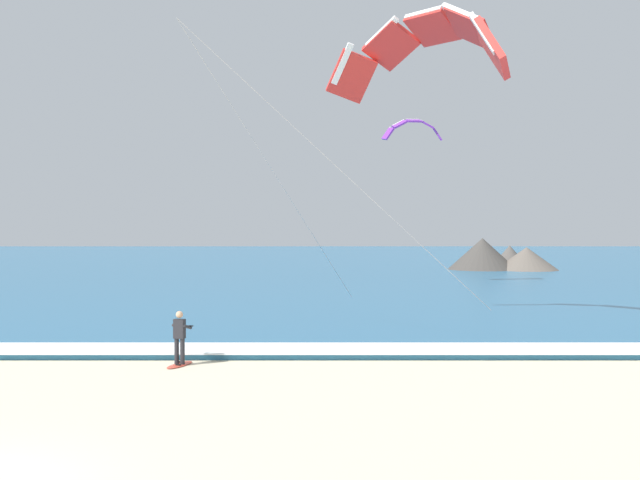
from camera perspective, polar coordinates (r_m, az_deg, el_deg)
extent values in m
cube|color=teal|center=(85.60, -4.41, -1.68)|extent=(200.00, 120.00, 0.20)
cube|color=white|center=(27.30, -13.47, -7.63)|extent=(200.00, 2.39, 0.04)
ellipsoid|color=#E04C38|center=(25.08, -10.36, -8.85)|extent=(0.86, 1.47, 0.05)
cube|color=black|center=(25.30, -10.27, -8.66)|extent=(0.17, 0.11, 0.04)
cube|color=black|center=(24.84, -10.46, -8.84)|extent=(0.17, 0.11, 0.04)
cylinder|color=#232328|center=(25.06, -10.57, -7.94)|extent=(0.14, 0.14, 0.84)
cylinder|color=#232328|center=(24.97, -10.16, -7.98)|extent=(0.14, 0.14, 0.84)
cube|color=#232328|center=(24.91, -10.37, -6.32)|extent=(0.39, 0.30, 0.60)
sphere|color=tan|center=(24.86, -10.37, -5.32)|extent=(0.22, 0.22, 0.22)
cylinder|color=#232328|center=(25.13, -10.56, -6.14)|extent=(0.24, 0.51, 0.22)
cylinder|color=#232328|center=(24.96, -9.83, -6.19)|extent=(0.24, 0.51, 0.22)
cylinder|color=black|center=(25.23, -9.96, -6.11)|extent=(0.53, 0.21, 0.04)
cube|color=#3F3F42|center=(25.04, -10.24, -6.79)|extent=(0.14, 0.11, 0.10)
cube|color=red|center=(30.32, 12.06, 13.35)|extent=(1.50, 2.32, 2.25)
cube|color=white|center=(29.97, 11.41, 14.40)|extent=(0.96, 1.06, 1.71)
cube|color=red|center=(32.11, 10.49, 14.81)|extent=(2.08, 2.53, 1.89)
cube|color=white|center=(31.79, 9.85, 15.82)|extent=(1.35, 1.45, 1.13)
cube|color=red|center=(33.68, 7.89, 14.92)|extent=(2.43, 2.47, 1.10)
cube|color=white|center=(33.37, 7.24, 15.87)|extent=(1.49, 1.61, 0.29)
cube|color=red|center=(34.71, 4.88, 13.79)|extent=(2.49, 2.07, 1.89)
cube|color=white|center=(34.41, 4.22, 14.69)|extent=(1.35, 1.45, 1.13)
cube|color=red|center=(35.03, 2.03, 11.72)|extent=(2.26, 1.43, 2.25)
cube|color=white|center=(34.73, 1.35, 12.59)|extent=(0.97, 1.02, 1.71)
cylinder|color=#B2B2B7|center=(26.88, 1.69, 4.61)|extent=(10.78, 4.31, 9.60)
cylinder|color=#B2B2B7|center=(29.63, -3.26, 4.29)|extent=(5.86, 9.76, 9.60)
cube|color=purple|center=(53.70, 4.66, 7.65)|extent=(0.87, 0.81, 0.94)
cube|color=white|center=(54.02, 4.59, 7.74)|extent=(0.60, 0.21, 0.78)
cube|color=purple|center=(53.77, 5.48, 8.32)|extent=(1.05, 0.85, 0.70)
cube|color=white|center=(54.10, 5.41, 8.41)|extent=(0.84, 0.24, 0.51)
cube|color=purple|center=(53.97, 6.51, 8.53)|extent=(1.01, 0.87, 0.31)
cube|color=white|center=(54.29, 6.43, 8.62)|extent=(0.89, 0.25, 0.11)
cube|color=purple|center=(54.24, 7.49, 8.25)|extent=(0.87, 0.86, 0.70)
cube|color=white|center=(54.56, 7.41, 8.34)|extent=(0.81, 0.23, 0.51)
cube|color=purple|center=(54.53, 8.21, 7.54)|extent=(0.69, 0.83, 0.94)
cube|color=white|center=(54.85, 8.12, 7.63)|extent=(0.58, 0.20, 0.78)
cone|color=#56514C|center=(76.52, 13.25, -1.25)|extent=(4.06, 4.06, 2.35)
cone|color=#47423D|center=(73.67, 11.37, -1.05)|extent=(6.72, 6.72, 3.06)
cone|color=#665B51|center=(73.67, 14.40, -1.38)|extent=(6.23, 6.23, 2.26)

